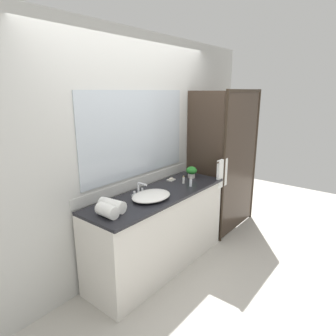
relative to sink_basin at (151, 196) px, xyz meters
name	(u,v)px	position (x,y,z in m)	size (l,w,h in m)	color
ground_plane	(160,265)	(0.19, 0.04, -0.93)	(8.00, 8.00, 0.00)	#B7B2A8
wall_back_with_mirror	(136,152)	(0.19, 0.39, 0.37)	(4.40, 0.06, 2.60)	silver
vanity_cabinet	(159,230)	(0.19, 0.05, -0.48)	(1.80, 0.58, 0.90)	silver
shower_enclosure	(229,162)	(1.46, -0.14, 0.09)	(1.20, 0.59, 2.00)	#2D2319
sink_basin	(151,196)	(0.00, 0.00, 0.00)	(0.45, 0.35, 0.06)	white
faucet	(139,191)	(0.00, 0.17, 0.02)	(0.17, 0.14, 0.14)	silver
potted_plant	(192,171)	(0.88, 0.09, 0.05)	(0.14, 0.14, 0.15)	beige
soap_dish	(171,179)	(0.62, 0.23, -0.02)	(0.10, 0.07, 0.04)	silver
amenity_bottle_lotion	(191,182)	(0.58, -0.10, 0.02)	(0.03, 0.03, 0.10)	silver
amenity_bottle_shampoo	(184,180)	(0.62, 0.04, 0.01)	(0.03, 0.03, 0.09)	white
rolled_towel_near_edge	(107,211)	(-0.57, 0.01, 0.03)	(0.12, 0.12, 0.20)	white
rolled_towel_middle	(112,205)	(-0.46, 0.07, 0.03)	(0.12, 0.12, 0.26)	white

